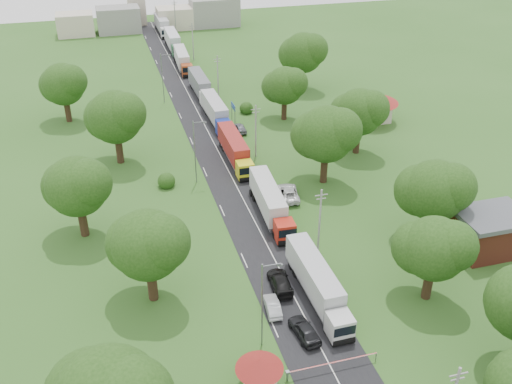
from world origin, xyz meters
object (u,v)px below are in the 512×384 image
object	(u,v)px
info_sign	(233,109)
truck_0	(317,283)
car_lane_mid	(272,306)
boom_barrier	(319,366)
car_lane_front	(305,330)
guard_booth	(259,370)

from	to	relation	value
info_sign	truck_0	world-z (taller)	info_sign
info_sign	car_lane_mid	xyz separation A→B (m)	(-8.20, -50.53, -2.33)
boom_barrier	car_lane_front	size ratio (longest dim) A/B	1.96
guard_booth	car_lane_mid	size ratio (longest dim) A/B	1.09
info_sign	car_lane_mid	world-z (taller)	info_sign
boom_barrier	info_sign	distance (m)	60.39
truck_0	car_lane_front	world-z (taller)	truck_0
guard_booth	car_lane_mid	distance (m)	10.47
info_sign	car_lane_mid	size ratio (longest dim) A/B	1.01
car_lane_front	car_lane_mid	distance (m)	4.90
car_lane_mid	boom_barrier	bearing A→B (deg)	105.23
boom_barrier	guard_booth	world-z (taller)	guard_booth
guard_booth	info_sign	world-z (taller)	info_sign
guard_booth	info_sign	distance (m)	61.27
car_lane_mid	info_sign	bearing A→B (deg)	-93.83
boom_barrier	guard_booth	xyz separation A→B (m)	(-5.84, -0.00, 1.27)
boom_barrier	guard_booth	bearing A→B (deg)	-179.99
info_sign	car_lane_front	xyz separation A→B (m)	(-6.20, -55.00, -2.20)
car_lane_front	truck_0	bearing A→B (deg)	-129.80
guard_booth	truck_0	size ratio (longest dim) A/B	0.30
guard_booth	car_lane_front	bearing A→B (deg)	38.89
boom_barrier	truck_0	bearing A→B (deg)	70.20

